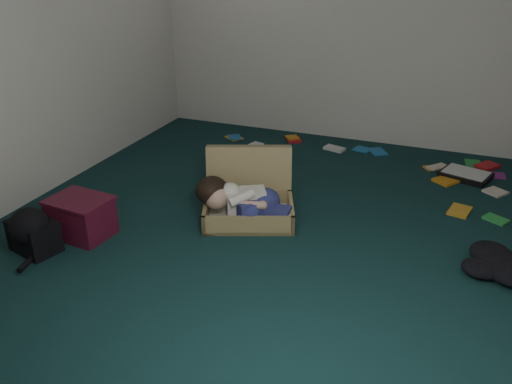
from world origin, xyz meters
The scene contains 11 objects.
floor centered at (0.00, 0.00, 0.00)m, with size 4.50×4.50×0.00m, color #102D2D.
wall_back centered at (0.00, 2.25, 1.30)m, with size 4.50×4.50×0.00m, color silver.
wall_front centered at (0.00, -2.25, 1.30)m, with size 4.50×4.50×0.00m, color silver.
wall_left centered at (-2.00, 0.00, 1.30)m, with size 4.50×4.50×0.00m, color silver.
suitcase centered at (-0.18, 0.15, 0.15)m, with size 0.90×0.89×0.52m.
person centered at (-0.16, -0.03, 0.20)m, with size 0.78×0.40×0.32m.
maroon_bin centered at (-1.21, -0.65, 0.15)m, with size 0.47×0.39×0.30m.
backpack centered at (-1.38, -0.96, 0.13)m, with size 0.43×0.34×0.26m, color black, non-canonical shape.
clothing_pile centered at (1.70, -0.02, 0.07)m, with size 0.42×0.35×0.13m, color black, non-canonical shape.
paper_tray centered at (1.44, 1.57, 0.03)m, with size 0.50×0.43×0.06m.
book_scatter centered at (0.79, 1.62, 0.01)m, with size 2.95×1.44×0.02m.
Camera 1 is at (1.32, -3.50, 2.03)m, focal length 38.00 mm.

